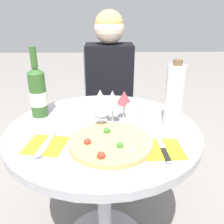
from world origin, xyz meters
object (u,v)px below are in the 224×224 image
Objects in this scene: seated_diner at (110,106)px; tall_carafe at (174,96)px; dining_table at (104,154)px; wine_bottle at (38,92)px; chair_behind_diner at (109,110)px; pizza_large at (111,143)px.

seated_diner is 0.76m from tall_carafe.
dining_table is 2.56× the size of wine_bottle.
tall_carafe is at bearing 3.21° from dining_table.
chair_behind_diner is 3.20× the size of tall_carafe.
seated_diner is (0.04, 0.66, -0.02)m from dining_table.
wine_bottle is at bearing 155.15° from dining_table.
dining_table is 2.87× the size of tall_carafe.
chair_behind_diner reaches higher than pizza_large.
pizza_large is (0.03, -0.16, 0.15)m from dining_table.
chair_behind_diner is at bearing 61.32° from wine_bottle.
pizza_large is at bearing -41.12° from wine_bottle.
seated_diner is at bearing 113.06° from tall_carafe.
wine_bottle reaches higher than tall_carafe.
tall_carafe is (0.31, 0.02, 0.28)m from dining_table.
chair_behind_diner is 0.92m from tall_carafe.
dining_table is at bearing 100.96° from pizza_large.
chair_behind_diner is 0.99m from pizza_large.
seated_diner reaches higher than tall_carafe.
wine_bottle is (-0.36, -0.65, 0.38)m from chair_behind_diner.
tall_carafe is (0.28, 0.17, 0.13)m from pizza_large.
seated_diner reaches higher than chair_behind_diner.
dining_table is at bearing -176.79° from tall_carafe.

